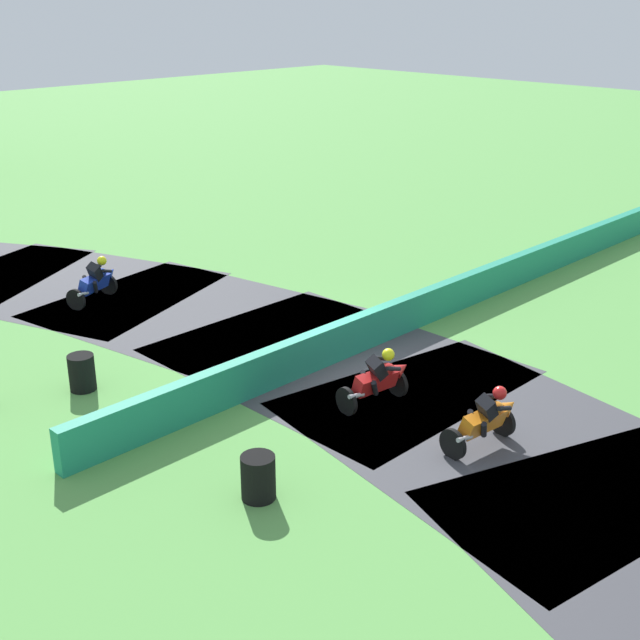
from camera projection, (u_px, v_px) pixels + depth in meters
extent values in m
plane|color=#569947|center=(333.00, 361.00, 19.63)|extent=(120.00, 120.00, 0.00)
cube|color=#3D3D42|center=(495.00, 438.00, 16.23)|extent=(7.18, 8.65, 0.01)
cube|color=#3D3D42|center=(333.00, 360.00, 19.63)|extent=(5.99, 7.78, 0.01)
cube|color=#3D3D42|center=(195.00, 314.00, 22.47)|extent=(7.24, 8.69, 0.01)
cube|color=#3D3D42|center=(66.00, 285.00, 24.69)|extent=(8.27, 9.33, 0.01)
cube|color=#1E8466|center=(463.00, 291.00, 22.81)|extent=(24.29, 0.41, 0.90)
cylinder|color=black|center=(502.00, 421.00, 16.26)|extent=(0.17, 0.77, 0.76)
cylinder|color=black|center=(453.00, 444.00, 15.44)|extent=(0.17, 0.77, 0.76)
cube|color=orange|center=(483.00, 421.00, 15.67)|extent=(1.04, 0.50, 0.47)
ellipsoid|color=orange|center=(494.00, 408.00, 15.63)|extent=(0.47, 0.39, 0.32)
cone|color=orange|center=(509.00, 406.00, 16.00)|extent=(0.43, 0.45, 0.49)
cylinder|color=#B2B2B7|center=(465.00, 438.00, 15.30)|extent=(0.42, 0.13, 0.18)
cube|color=black|center=(487.00, 408.00, 15.40)|extent=(0.53, 0.46, 0.63)
sphere|color=red|center=(500.00, 393.00, 15.37)|extent=(0.26, 0.26, 0.26)
cylinder|color=black|center=(490.00, 396.00, 15.65)|extent=(0.43, 0.12, 0.25)
cylinder|color=black|center=(504.00, 408.00, 15.45)|extent=(0.43, 0.12, 0.25)
cylinder|color=black|center=(470.00, 417.00, 15.66)|extent=(0.29, 0.23, 0.42)
cylinder|color=black|center=(484.00, 430.00, 15.45)|extent=(0.29, 0.23, 0.42)
cylinder|color=black|center=(397.00, 383.00, 17.85)|extent=(0.18, 0.76, 0.76)
cylinder|color=black|center=(347.00, 401.00, 17.05)|extent=(0.18, 0.76, 0.76)
cube|color=red|center=(376.00, 381.00, 17.27)|extent=(1.04, 0.51, 0.47)
ellipsoid|color=red|center=(385.00, 369.00, 17.23)|extent=(0.48, 0.39, 0.31)
cone|color=red|center=(401.00, 368.00, 17.59)|extent=(0.43, 0.45, 0.48)
cylinder|color=#B2B2B7|center=(356.00, 396.00, 16.91)|extent=(0.42, 0.14, 0.18)
cube|color=black|center=(377.00, 368.00, 17.01)|extent=(0.54, 0.44, 0.63)
sphere|color=yellow|center=(388.00, 355.00, 16.97)|extent=(0.26, 0.26, 0.26)
cylinder|color=black|center=(382.00, 358.00, 17.26)|extent=(0.43, 0.12, 0.24)
cylinder|color=black|center=(393.00, 369.00, 17.05)|extent=(0.43, 0.12, 0.24)
cylinder|color=black|center=(364.00, 377.00, 17.27)|extent=(0.29, 0.22, 0.42)
cylinder|color=black|center=(375.00, 388.00, 17.05)|extent=(0.29, 0.22, 0.42)
cylinder|color=black|center=(108.00, 284.00, 23.85)|extent=(0.36, 0.75, 0.77)
cylinder|color=black|center=(76.00, 300.00, 22.66)|extent=(0.36, 0.75, 0.77)
cube|color=#1E38B2|center=(94.00, 283.00, 23.11)|extent=(1.08, 0.73, 0.47)
ellipsoid|color=#1E38B2|center=(100.00, 273.00, 23.15)|extent=(0.53, 0.48, 0.32)
cone|color=#1E38B2|center=(110.00, 272.00, 23.64)|extent=(0.45, 0.48, 0.49)
cylinder|color=#B2B2B7|center=(83.00, 294.00, 22.61)|extent=(0.42, 0.26, 0.18)
cube|color=black|center=(95.00, 272.00, 22.87)|extent=(0.53, 0.53, 0.63)
sphere|color=yellow|center=(102.00, 261.00, 22.92)|extent=(0.26, 0.26, 0.26)
cylinder|color=black|center=(96.00, 265.00, 23.13)|extent=(0.42, 0.28, 0.25)
cylinder|color=black|center=(107.00, 271.00, 23.05)|extent=(0.42, 0.28, 0.25)
cylinder|color=black|center=(85.00, 281.00, 23.00)|extent=(0.25, 0.29, 0.42)
cylinder|color=black|center=(95.00, 287.00, 22.91)|extent=(0.25, 0.29, 0.42)
cylinder|color=black|center=(259.00, 492.00, 14.28)|extent=(0.60, 0.60, 0.20)
cylinder|color=black|center=(258.00, 482.00, 14.21)|extent=(0.60, 0.60, 0.20)
cylinder|color=black|center=(258.00, 472.00, 14.14)|extent=(0.60, 0.60, 0.20)
cylinder|color=black|center=(258.00, 462.00, 14.06)|extent=(0.60, 0.60, 0.20)
cylinder|color=black|center=(83.00, 385.00, 18.17)|extent=(0.57, 0.57, 0.20)
cylinder|color=black|center=(82.00, 377.00, 18.10)|extent=(0.57, 0.57, 0.20)
cylinder|color=black|center=(81.00, 368.00, 18.03)|extent=(0.57, 0.57, 0.20)
cylinder|color=black|center=(80.00, 360.00, 17.95)|extent=(0.57, 0.57, 0.20)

